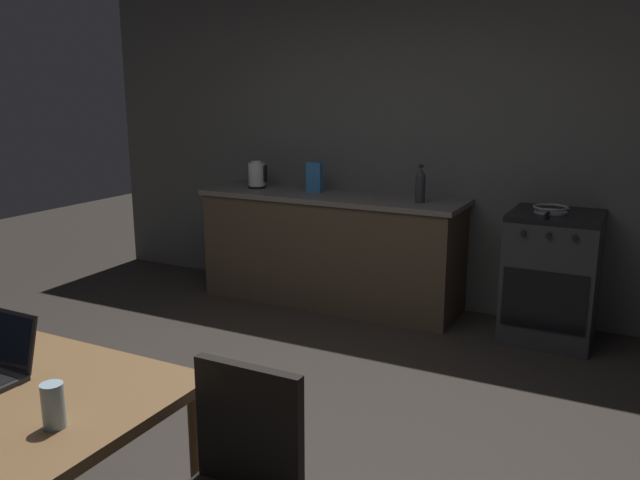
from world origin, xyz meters
TOP-DOWN VIEW (x-y plane):
  - ground_plane at (0.00, 0.00)m, footprint 12.00×12.00m
  - back_wall at (0.30, 2.69)m, footprint 6.40×0.10m
  - kitchen_counter at (-0.49, 2.34)m, footprint 2.16×0.64m
  - stove_oven at (1.23, 2.33)m, footprint 0.60×0.62m
  - dining_table at (-0.11, -0.97)m, footprint 1.17×0.87m
  - electric_kettle at (-1.20, 2.34)m, footprint 0.17×0.15m
  - bottle at (0.27, 2.29)m, footprint 0.07×0.07m
  - frying_pan at (1.19, 2.31)m, footprint 0.24×0.41m
  - drinking_glass at (0.26, -1.06)m, footprint 0.07×0.07m
  - cereal_box at (-0.66, 2.36)m, footprint 0.13×0.05m

SIDE VIEW (x-z plane):
  - ground_plane at x=0.00m, z-range 0.00..0.00m
  - stove_oven at x=1.23m, z-range 0.00..0.90m
  - kitchen_counter at x=-0.49m, z-range 0.00..0.91m
  - dining_table at x=-0.11m, z-range 0.29..1.03m
  - drinking_glass at x=0.26m, z-range 0.74..0.88m
  - frying_pan at x=1.19m, z-range 0.91..0.95m
  - electric_kettle at x=-1.20m, z-range 0.90..1.13m
  - cereal_box at x=-0.66m, z-range 0.91..1.15m
  - bottle at x=0.27m, z-range 0.90..1.18m
  - back_wall at x=0.30m, z-range 0.00..2.75m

